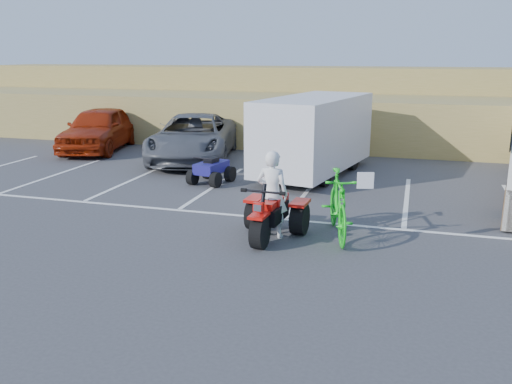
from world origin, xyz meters
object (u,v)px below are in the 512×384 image
(rider, at_px, (272,194))
(cargo_trailer, at_px, (314,133))
(red_car, at_px, (99,129))
(quad_atv_green, at_px, (297,178))
(quad_atv_blue, at_px, (212,183))
(grey_pickup, at_px, (194,137))
(red_trike_atv, at_px, (270,238))
(green_dirt_bike, at_px, (338,205))

(rider, distance_m, cargo_trailer, 6.17)
(red_car, distance_m, quad_atv_green, 9.07)
(cargo_trailer, distance_m, quad_atv_blue, 3.59)
(grey_pickup, xyz_separation_m, quad_atv_blue, (1.92, -3.23, -0.81))
(quad_atv_blue, height_order, quad_atv_green, quad_atv_green)
(red_trike_atv, relative_size, quad_atv_green, 1.27)
(green_dirt_bike, distance_m, cargo_trailer, 6.03)
(rider, height_order, quad_atv_blue, rider)
(rider, bearing_deg, grey_pickup, -53.20)
(cargo_trailer, relative_size, quad_atv_green, 3.95)
(green_dirt_bike, distance_m, quad_atv_blue, 5.78)
(cargo_trailer, height_order, quad_atv_blue, cargo_trailer)
(rider, bearing_deg, red_car, -38.17)
(green_dirt_bike, bearing_deg, rider, -179.51)
(rider, distance_m, quad_atv_blue, 5.21)
(red_trike_atv, xyz_separation_m, quad_atv_blue, (-2.95, 4.33, 0.00))
(grey_pickup, distance_m, red_car, 4.48)
(rider, distance_m, quad_atv_green, 5.67)
(green_dirt_bike, bearing_deg, cargo_trailer, 90.21)
(red_trike_atv, relative_size, grey_pickup, 0.31)
(grey_pickup, bearing_deg, red_car, 156.27)
(quad_atv_blue, relative_size, quad_atv_green, 0.93)
(grey_pickup, xyz_separation_m, cargo_trailer, (4.62, -1.26, 0.51))
(grey_pickup, bearing_deg, cargo_trailer, -28.35)
(red_trike_atv, relative_size, quad_atv_blue, 1.37)
(red_car, bearing_deg, red_trike_atv, -54.51)
(cargo_trailer, xyz_separation_m, quad_atv_green, (-0.40, -0.60, -1.33))
(red_trike_atv, height_order, red_car, red_car)
(quad_atv_green, bearing_deg, quad_atv_blue, -158.99)
(rider, xyz_separation_m, red_car, (-9.29, 8.24, -0.07))
(green_dirt_bike, relative_size, quad_atv_blue, 1.78)
(red_trike_atv, bearing_deg, quad_atv_blue, 127.71)
(green_dirt_bike, xyz_separation_m, red_car, (-10.61, 7.87, 0.15))
(grey_pickup, bearing_deg, quad_atv_green, -36.88)
(red_car, distance_m, cargo_trailer, 9.27)
(quad_atv_green, bearing_deg, green_dirt_bike, -78.76)
(red_trike_atv, xyz_separation_m, rider, (0.01, 0.15, 0.92))
(red_car, bearing_deg, green_dirt_bike, -48.95)
(grey_pickup, distance_m, cargo_trailer, 4.81)
(green_dirt_bike, height_order, cargo_trailer, cargo_trailer)
(green_dirt_bike, height_order, grey_pickup, grey_pickup)
(grey_pickup, relative_size, red_car, 1.17)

